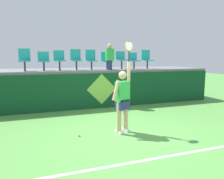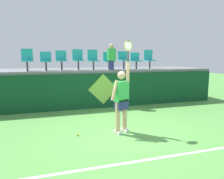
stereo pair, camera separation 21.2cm
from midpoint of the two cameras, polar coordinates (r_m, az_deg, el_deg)
The scene contains 18 objects.
ground_plane at distance 5.96m, azimuth 4.78°, elevation -11.94°, with size 40.00×40.00×0.00m, color #519342.
court_back_wall at distance 8.83m, azimuth -3.27°, elevation -0.34°, with size 11.12×0.20×1.44m, color #0F4223.
spectator_platform at distance 10.02m, azimuth -5.16°, elevation 5.20°, with size 11.12×2.73×0.12m, color slate.
court_baseline_stripe at distance 4.71m, azimuth 12.02°, elevation -17.81°, with size 10.01×0.08×0.01m, color white.
tennis_player at distance 5.84m, azimuth 3.61°, elevation -2.40°, with size 0.71×0.39×2.54m.
tennis_ball at distance 5.88m, azimuth -8.15°, elevation -11.94°, with size 0.07×0.07×0.07m, color #D1E533.
water_bottle at distance 9.31m, azimuth 4.74°, elevation 5.95°, with size 0.08×0.08×0.21m, color white.
stadium_chair_0 at distance 9.11m, azimuth -21.24°, elevation 7.71°, with size 0.44×0.42×0.88m.
stadium_chair_1 at distance 9.08m, azimuth -16.72°, elevation 7.63°, with size 0.44×0.42×0.77m.
stadium_chair_2 at distance 9.12m, azimuth -12.80°, elevation 7.98°, with size 0.44×0.42×0.82m.
stadium_chair_3 at distance 9.20m, azimuth -8.47°, elevation 8.24°, with size 0.44×0.42×0.88m.
stadium_chair_4 at distance 9.33m, azimuth -4.47°, elevation 8.23°, with size 0.44×0.42×0.87m.
stadium_chair_5 at distance 9.51m, azimuth -0.28°, elevation 7.99°, with size 0.44×0.42×0.78m.
stadium_chair_6 at distance 9.73m, azimuth 3.69°, elevation 8.23°, with size 0.44×0.42×0.81m.
stadium_chair_7 at distance 9.97m, azimuth 7.02°, elevation 7.96°, with size 0.44×0.42×0.76m.
stadium_chair_8 at distance 10.28m, azimuth 10.53°, elevation 8.21°, with size 0.44×0.42×0.89m.
spectator_0 at distance 9.08m, azimuth 0.57°, elevation 8.92°, with size 0.34×0.21×1.10m.
wall_signage_mount at distance 8.92m, azimuth -1.64°, elevation -4.94°, with size 1.27×0.01×1.43m.
Camera 2 is at (-2.03, -5.19, 2.08)m, focal length 34.03 mm.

